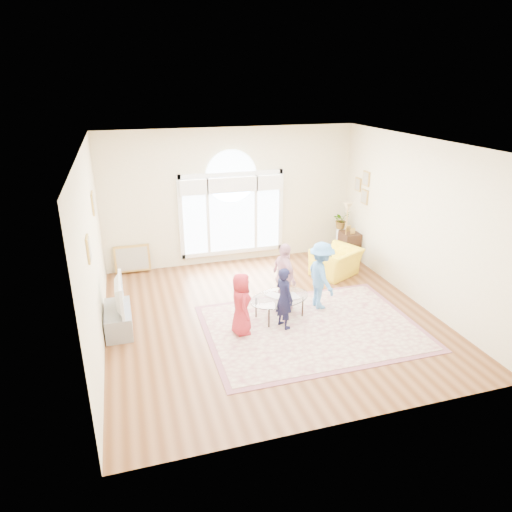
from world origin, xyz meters
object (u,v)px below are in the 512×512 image
object	(u,v)px
armchair	(336,262)
coffee_table	(280,298)
area_rug	(312,328)
tv_console	(118,320)
television	(116,295)

from	to	relation	value
armchair	coffee_table	bearing A→B (deg)	11.65
area_rug	tv_console	bearing A→B (deg)	164.49
armchair	area_rug	bearing A→B (deg)	27.66
television	area_rug	bearing A→B (deg)	-15.55
television	armchair	world-z (taller)	television
television	armchair	bearing A→B (deg)	13.32
tv_console	television	size ratio (longest dim) A/B	1.03
armchair	tv_console	bearing A→B (deg)	-13.67
television	coffee_table	distance (m)	2.93
coffee_table	armchair	xyz separation A→B (m)	(1.89, 1.51, -0.08)
tv_console	coffee_table	bearing A→B (deg)	-7.51
area_rug	armchair	xyz separation A→B (m)	(1.46, 2.06, 0.31)
television	armchair	distance (m)	4.93
tv_console	armchair	xyz separation A→B (m)	(4.79, 1.13, 0.11)
area_rug	armchair	world-z (taller)	armchair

